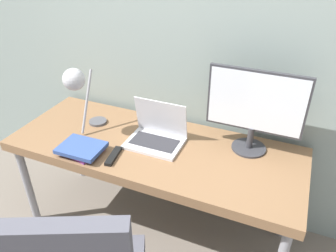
{
  "coord_description": "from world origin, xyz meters",
  "views": [
    {
      "loc": [
        0.71,
        -1.11,
        1.83
      ],
      "look_at": [
        0.11,
        0.3,
        0.88
      ],
      "focal_mm": 35.0,
      "sensor_mm": 36.0,
      "label": 1
    }
  ],
  "objects_px": {
    "monitor": "(255,107)",
    "book_stack": "(81,148)",
    "desk_lamp": "(77,85)",
    "laptop": "(157,135)"
  },
  "relations": [
    {
      "from": "monitor",
      "to": "book_stack",
      "type": "relative_size",
      "value": 2.02
    },
    {
      "from": "book_stack",
      "to": "desk_lamp",
      "type": "bearing_deg",
      "value": 120.74
    },
    {
      "from": "laptop",
      "to": "monitor",
      "type": "bearing_deg",
      "value": 15.7
    },
    {
      "from": "desk_lamp",
      "to": "book_stack",
      "type": "distance_m",
      "value": 0.37
    },
    {
      "from": "laptop",
      "to": "book_stack",
      "type": "bearing_deg",
      "value": -143.04
    },
    {
      "from": "monitor",
      "to": "desk_lamp",
      "type": "height_order",
      "value": "monitor"
    },
    {
      "from": "laptop",
      "to": "desk_lamp",
      "type": "relative_size",
      "value": 0.74
    },
    {
      "from": "laptop",
      "to": "book_stack",
      "type": "height_order",
      "value": "laptop"
    },
    {
      "from": "book_stack",
      "to": "laptop",
      "type": "bearing_deg",
      "value": 36.96
    },
    {
      "from": "laptop",
      "to": "book_stack",
      "type": "relative_size",
      "value": 1.25
    }
  ]
}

